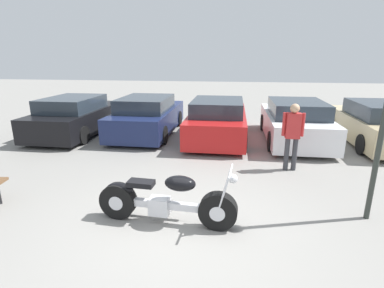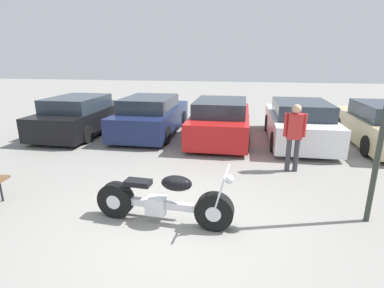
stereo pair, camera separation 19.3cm
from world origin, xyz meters
The scene contains 8 objects.
ground_plane centered at (0.00, 0.00, 0.00)m, with size 60.00×60.00×0.00m, color gray.
motorcycle centered at (-0.26, 0.16, 0.40)m, with size 2.39×0.63×1.04m.
parked_car_black centered at (-4.83, 5.73, 0.63)m, with size 1.93×4.34×1.36m.
parked_car_navy centered at (-2.27, 6.11, 0.63)m, with size 1.93×4.34×1.36m.
parked_car_red centered at (0.29, 5.77, 0.63)m, with size 1.93×4.34×1.36m.
parked_car_white centered at (2.85, 5.85, 0.63)m, with size 1.93×4.34×1.36m.
parked_car_champagne centered at (5.41, 5.85, 0.63)m, with size 1.93×4.34×1.36m.
person_standing centered at (2.26, 3.02, 0.99)m, with size 0.52×0.22×1.66m.
Camera 1 is at (0.83, -4.28, 2.74)m, focal length 28.00 mm.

